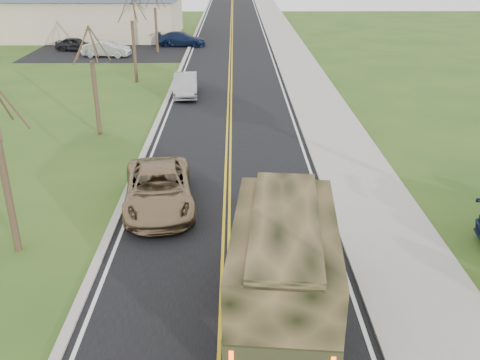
{
  "coord_description": "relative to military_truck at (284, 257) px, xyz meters",
  "views": [
    {
      "loc": [
        0.32,
        -5.63,
        9.45
      ],
      "look_at": [
        0.5,
        11.67,
        1.8
      ],
      "focal_mm": 40.0,
      "sensor_mm": 36.0,
      "label": 1
    }
  ],
  "objects": [
    {
      "name": "road",
      "position": [
        -1.58,
        33.76,
        -2.01
      ],
      "size": [
        8.0,
        120.0,
        0.01
      ],
      "primitive_type": "cube",
      "color": "black",
      "rests_on": "ground"
    },
    {
      "name": "curb_right",
      "position": [
        2.57,
        33.76,
        -1.96
      ],
      "size": [
        0.3,
        120.0,
        0.12
      ],
      "primitive_type": "cube",
      "color": "#9E998E",
      "rests_on": "ground"
    },
    {
      "name": "sidewalk_right",
      "position": [
        4.32,
        33.76,
        -1.97
      ],
      "size": [
        3.2,
        120.0,
        0.1
      ],
      "primitive_type": "cube",
      "color": "#9E998E",
      "rests_on": "ground"
    },
    {
      "name": "curb_left",
      "position": [
        -5.73,
        33.76,
        -1.97
      ],
      "size": [
        0.3,
        120.0,
        0.1
      ],
      "primitive_type": "cube",
      "color": "#9E998E",
      "rests_on": "ground"
    },
    {
      "name": "bare_tree_a",
      "position": [
        -8.58,
        3.76,
        0.61
      ],
      "size": [
        1.93,
        2.26,
        6.08
      ],
      "color": "#38281C",
      "rests_on": "ground"
    },
    {
      "name": "bare_tree_b",
      "position": [
        -8.58,
        15.76,
        0.46
      ],
      "size": [
        1.83,
        2.14,
        5.73
      ],
      "color": "#38281C",
      "rests_on": "ground"
    },
    {
      "name": "bare_tree_c",
      "position": [
        -8.58,
        27.76,
        0.76
      ],
      "size": [
        2.04,
        2.39,
        6.42
      ],
      "color": "#38281C",
      "rests_on": "ground"
    },
    {
      "name": "bare_tree_d",
      "position": [
        -8.58,
        39.76,
        0.53
      ],
      "size": [
        1.88,
        2.2,
        5.91
      ],
      "color": "#38281C",
      "rests_on": "ground"
    },
    {
      "name": "commercial_building",
      "position": [
        -17.56,
        49.73,
        0.67
      ],
      "size": [
        25.5,
        21.5,
        5.65
      ],
      "color": "tan",
      "rests_on": "ground"
    },
    {
      "name": "military_truck",
      "position": [
        0.0,
        0.0,
        0.0
      ],
      "size": [
        3.09,
        7.25,
        3.52
      ],
      "rotation": [
        0.0,
        0.0,
        -0.09
      ],
      "color": "black",
      "rests_on": "ground"
    },
    {
      "name": "suv_champagne",
      "position": [
        -4.22,
        6.94,
        -1.24
      ],
      "size": [
        3.31,
        5.89,
        1.55
      ],
      "primitive_type": "imported",
      "rotation": [
        0.0,
        0.0,
        0.14
      ],
      "color": "#8D714F",
      "rests_on": "ground"
    },
    {
      "name": "sedan_silver",
      "position": [
        -4.58,
        23.82,
        -1.28
      ],
      "size": [
        1.86,
        4.54,
        1.46
      ],
      "primitive_type": "imported",
      "rotation": [
        0.0,
        0.0,
        0.07
      ],
      "color": "#A3A3A7",
      "rests_on": "ground"
    },
    {
      "name": "lot_car_dark",
      "position": [
        -16.53,
        40.55,
        -1.37
      ],
      "size": [
        3.97,
        2.1,
        1.29
      ],
      "primitive_type": "imported",
      "rotation": [
        0.0,
        0.0,
        1.41
      ],
      "color": "black",
      "rests_on": "ground"
    },
    {
      "name": "lot_car_silver",
      "position": [
        -12.95,
        37.59,
        -1.3
      ],
      "size": [
        4.47,
        1.95,
        1.43
      ],
      "primitive_type": "imported",
      "rotation": [
        0.0,
        0.0,
        1.47
      ],
      "color": "silver",
      "rests_on": "ground"
    },
    {
      "name": "lot_car_navy",
      "position": [
        -6.58,
        43.04,
        -1.31
      ],
      "size": [
        5.01,
        2.33,
        1.42
      ],
      "primitive_type": "imported",
      "rotation": [
        0.0,
        0.0,
        1.5
      ],
      "color": "#0E1A36",
      "rests_on": "ground"
    }
  ]
}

